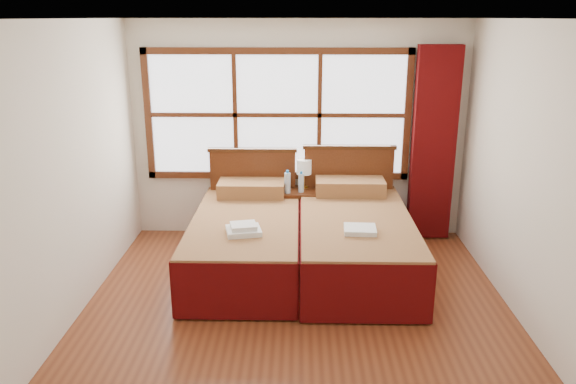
{
  "coord_description": "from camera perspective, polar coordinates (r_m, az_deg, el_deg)",
  "views": [
    {
      "loc": [
        0.01,
        -4.41,
        2.61
      ],
      "look_at": [
        -0.09,
        0.7,
        1.01
      ],
      "focal_mm": 35.0,
      "sensor_mm": 36.0,
      "label": 1
    }
  ],
  "objects": [
    {
      "name": "lamp",
      "position": [
        6.76,
        1.64,
        2.48
      ],
      "size": [
        0.18,
        0.18,
        0.35
      ],
      "color": "gold",
      "rests_on": "nightstand"
    },
    {
      "name": "bottle_far",
      "position": [
        6.61,
        1.35,
        0.96
      ],
      "size": [
        0.07,
        0.07,
        0.25
      ],
      "color": "silver",
      "rests_on": "nightstand"
    },
    {
      "name": "wall_back",
      "position": [
        6.79,
        1.05,
        6.22
      ],
      "size": [
        4.0,
        0.0,
        4.0
      ],
      "primitive_type": "plane",
      "rotation": [
        1.57,
        0.0,
        0.0
      ],
      "color": "silver",
      "rests_on": "floor"
    },
    {
      "name": "towels_left",
      "position": [
        5.5,
        -4.54,
        -3.79
      ],
      "size": [
        0.38,
        0.35,
        0.1
      ],
      "rotation": [
        0.0,
        0.0,
        0.22
      ],
      "color": "white",
      "rests_on": "bed_left"
    },
    {
      "name": "curtain",
      "position": [
        6.87,
        14.56,
        4.68
      ],
      "size": [
        0.5,
        0.16,
        2.3
      ],
      "primitive_type": "cube",
      "color": "#590809",
      "rests_on": "wall_back"
    },
    {
      "name": "floor",
      "position": [
        5.13,
        0.89,
        -13.26
      ],
      "size": [
        4.5,
        4.5,
        0.0
      ],
      "primitive_type": "plane",
      "color": "brown",
      "rests_on": "ground"
    },
    {
      "name": "nightstand",
      "position": [
        6.81,
        1.29,
        -2.36
      ],
      "size": [
        0.47,
        0.47,
        0.63
      ],
      "color": "#502511",
      "rests_on": "floor"
    },
    {
      "name": "wall_right",
      "position": [
        5.02,
        24.46,
        0.59
      ],
      "size": [
        0.0,
        4.5,
        4.5
      ],
      "primitive_type": "plane",
      "rotation": [
        1.57,
        0.0,
        -1.57
      ],
      "color": "silver",
      "rests_on": "floor"
    },
    {
      "name": "towels_right",
      "position": [
        5.51,
        7.32,
        -3.81
      ],
      "size": [
        0.32,
        0.28,
        0.05
      ],
      "rotation": [
        0.0,
        0.0,
        -0.05
      ],
      "color": "white",
      "rests_on": "bed_right"
    },
    {
      "name": "window",
      "position": [
        6.73,
        -1.09,
        7.84
      ],
      "size": [
        3.16,
        0.06,
        1.56
      ],
      "color": "white",
      "rests_on": "wall_back"
    },
    {
      "name": "bottle_near",
      "position": [
        6.58,
        -0.06,
        0.97
      ],
      "size": [
        0.07,
        0.07,
        0.28
      ],
      "color": "silver",
      "rests_on": "nightstand"
    },
    {
      "name": "bed_left",
      "position": [
        6.08,
        -4.24,
        -4.66
      ],
      "size": [
        1.14,
        2.2,
        1.11
      ],
      "color": "#3D1F0C",
      "rests_on": "floor"
    },
    {
      "name": "wall_left",
      "position": [
        5.03,
        -22.48,
        0.87
      ],
      "size": [
        0.0,
        4.5,
        4.5
      ],
      "primitive_type": "plane",
      "rotation": [
        1.57,
        0.0,
        1.57
      ],
      "color": "silver",
      "rests_on": "floor"
    },
    {
      "name": "bed_right",
      "position": [
        6.08,
        6.78,
        -4.62
      ],
      "size": [
        1.18,
        2.29,
        1.15
      ],
      "color": "#3D1F0C",
      "rests_on": "floor"
    },
    {
      "name": "ceiling",
      "position": [
        4.42,
        1.05,
        17.19
      ],
      "size": [
        4.5,
        4.5,
        0.0
      ],
      "primitive_type": "plane",
      "rotation": [
        3.14,
        0.0,
        0.0
      ],
      "color": "white",
      "rests_on": "wall_back"
    }
  ]
}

